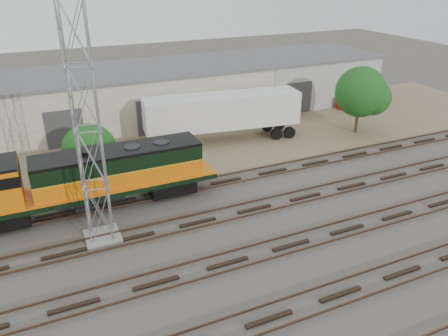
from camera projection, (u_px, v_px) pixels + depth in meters
name	position (u px, v px, depth m)	size (l,w,h in m)	color
ground	(207.00, 236.00, 26.09)	(140.00, 140.00, 0.00)	#47423A
dirt_strip	(143.00, 148.00, 38.47)	(80.00, 16.00, 0.02)	#726047
tracks	(228.00, 263.00, 23.58)	(80.00, 20.40, 0.28)	black
warehouse	(121.00, 96.00, 43.95)	(58.40, 10.40, 5.30)	beige
locomotive	(84.00, 179.00, 27.84)	(16.71, 2.93, 4.02)	black
signal_tower	(88.00, 133.00, 23.09)	(2.00, 2.00, 13.53)	gray
semi_trailer	(226.00, 112.00, 39.09)	(14.24, 4.58, 4.31)	silver
dumpster_blue	(366.00, 103.00, 48.24)	(1.60, 1.50, 1.50)	#154792
dumpster_red	(346.00, 103.00, 48.50)	(1.50, 1.40, 1.40)	maroon
tree_mid	(93.00, 152.00, 33.31)	(4.35, 4.14, 4.14)	#382619
tree_east	(364.00, 93.00, 40.41)	(4.93, 4.69, 6.33)	#382619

